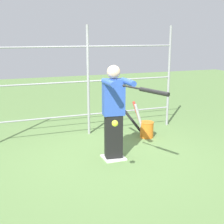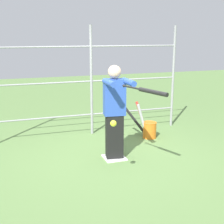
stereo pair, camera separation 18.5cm
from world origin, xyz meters
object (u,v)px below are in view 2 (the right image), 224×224
softball_in_flight (113,123)px  bat_bucket (148,128)px  baseball_bat_swinging (149,91)px  batter (115,110)px

softball_in_flight → bat_bucket: (-1.48, -1.92, -0.77)m
baseball_bat_swinging → softball_in_flight: (0.58, 0.03, -0.45)m
batter → softball_in_flight: (0.37, 1.00, 0.05)m
batter → baseball_bat_swinging: 1.11m
batter → baseball_bat_swinging: (-0.21, 0.97, 0.49)m
baseball_bat_swinging → softball_in_flight: baseball_bat_swinging is taller
batter → softball_in_flight: size_ratio=18.24×
batter → bat_bucket: batter is taller
batter → softball_in_flight: 1.06m
batter → baseball_bat_swinging: bearing=102.5°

